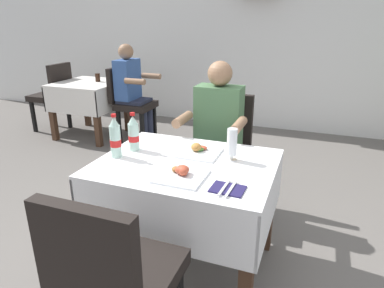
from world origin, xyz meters
TOP-DOWN VIEW (x-y plane):
  - ground_plane at (0.00, 0.00)m, footprint 11.00×11.00m
  - back_wall at (0.00, 3.50)m, footprint 11.00×0.12m
  - main_dining_table at (-0.01, 0.17)m, footprint 1.06×0.83m
  - chair_far_diner_seat at (-0.01, 0.98)m, footprint 0.44×0.50m
  - chair_near_camera_side at (-0.01, -0.64)m, footprint 0.44×0.50m
  - seated_diner_far at (-0.03, 0.87)m, footprint 0.50×0.46m
  - plate_near_camera at (0.05, -0.03)m, footprint 0.26×0.26m
  - plate_far_diner at (0.02, 0.33)m, footprint 0.25×0.25m
  - beer_glass_left at (0.24, 0.30)m, footprint 0.07×0.07m
  - cola_bottle_primary at (-0.40, 0.24)m, footprint 0.07×0.07m
  - cola_bottle_secondary at (-0.44, 0.10)m, footprint 0.07×0.07m
  - napkin_cutlery_set at (0.32, -0.08)m, footprint 0.17×0.19m
  - background_dining_table at (-2.23, 2.21)m, footprint 0.82×0.83m
  - background_chair_left at (-2.85, 2.21)m, footprint 0.50×0.44m
  - background_chair_right at (-1.61, 2.21)m, footprint 0.50×0.44m
  - background_patron at (-1.56, 2.21)m, footprint 0.46×0.50m
  - background_table_tumbler at (-2.14, 2.31)m, footprint 0.06×0.06m

SIDE VIEW (x-z plane):
  - ground_plane at x=0.00m, z-range 0.00..0.00m
  - background_dining_table at x=-2.23m, z-range 0.18..0.93m
  - chair_far_diner_seat at x=-0.01m, z-range 0.07..1.04m
  - chair_near_camera_side at x=-0.01m, z-range 0.07..1.04m
  - background_chair_left at x=-2.85m, z-range 0.07..1.04m
  - background_chair_right at x=-1.61m, z-range 0.07..1.04m
  - main_dining_table at x=-0.01m, z-range 0.20..0.94m
  - seated_diner_far at x=-0.03m, z-range 0.08..1.34m
  - background_patron at x=-1.56m, z-range 0.08..1.34m
  - napkin_cutlery_set at x=0.32m, z-range 0.74..0.76m
  - plate_far_diner at x=0.02m, z-range 0.73..0.79m
  - plate_near_camera at x=0.05m, z-range 0.73..0.80m
  - background_table_tumbler at x=-2.14m, z-range 0.75..0.86m
  - beer_glass_left at x=0.24m, z-range 0.75..0.95m
  - cola_bottle_primary at x=-0.40m, z-range 0.73..0.98m
  - cola_bottle_secondary at x=-0.44m, z-range 0.73..1.00m
  - back_wall at x=0.00m, z-range 0.00..2.83m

